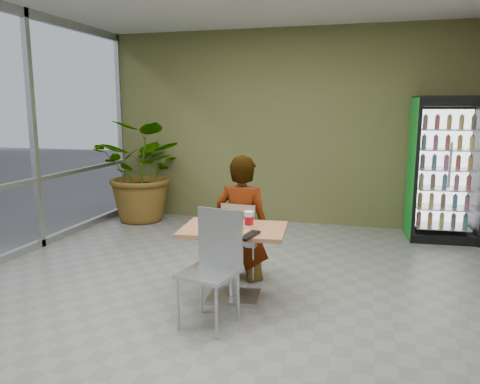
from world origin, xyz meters
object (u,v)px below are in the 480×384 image
chair_far (241,235)px  chair_near (214,258)px  seated_woman (242,230)px  dining_table (234,248)px  soda_cup (249,220)px  cafeteria_tray (233,233)px  beverage_fridge (445,169)px  potted_plant (144,171)px

chair_far → chair_near: 1.10m
chair_near → seated_woman: 1.14m
dining_table → chair_near: chair_near is taller
seated_woman → soda_cup: size_ratio=10.41×
seated_woman → cafeteria_tray: (0.14, -0.86, 0.20)m
beverage_fridge → chair_far: bearing=-138.9°
dining_table → seated_woman: 0.62m
seated_woman → soda_cup: 0.67m
seated_woman → soda_cup: bearing=114.6°
chair_near → beverage_fridge: beverage_fridge is taller
chair_far → beverage_fridge: 3.46m
dining_table → chair_far: 0.57m
dining_table → soda_cup: bearing=13.4°
soda_cup → beverage_fridge: beverage_fridge is taller
chair_far → beverage_fridge: size_ratio=0.42×
chair_near → cafeteria_tray: chair_near is taller
cafeteria_tray → soda_cup: bearing=74.0°
potted_plant → dining_table: bearing=-49.8°
chair_near → potted_plant: bearing=137.3°
soda_cup → chair_near: bearing=-107.4°
cafeteria_tray → chair_far: bearing=100.2°
seated_woman → soda_cup: seated_woman is taller
chair_far → soda_cup: (0.23, -0.53, 0.31)m
chair_far → seated_woman: bearing=-93.8°
beverage_fridge → cafeteria_tray: bearing=-128.9°
dining_table → soda_cup: (0.15, 0.03, 0.29)m
chair_near → potted_plant: (-2.37, 3.37, 0.26)m
dining_table → cafeteria_tray: 0.35m
soda_cup → beverage_fridge: 3.68m
dining_table → soda_cup: 0.33m
beverage_fridge → potted_plant: bearing=178.0°
soda_cup → cafeteria_tray: 0.31m
dining_table → potted_plant: size_ratio=0.63×
dining_table → potted_plant: potted_plant is taller
cafeteria_tray → potted_plant: (-2.46, 3.10, 0.10)m
cafeteria_tray → potted_plant: potted_plant is taller
chair_near → chair_far: bearing=104.9°
dining_table → potted_plant: (-2.40, 2.84, 0.32)m
chair_near → seated_woman: bearing=104.6°
potted_plant → chair_near: bearing=-54.9°
dining_table → chair_far: bearing=98.3°
cafeteria_tray → seated_woman: bearing=99.3°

